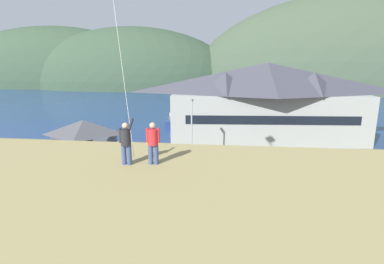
# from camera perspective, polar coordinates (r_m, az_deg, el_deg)

# --- Properties ---
(ground_plane) EXTENTS (600.00, 600.00, 0.00)m
(ground_plane) POSITION_cam_1_polar(r_m,az_deg,el_deg) (24.50, -5.50, -13.22)
(ground_plane) COLOR #66604C
(parking_lot_pad) EXTENTS (40.00, 20.00, 0.10)m
(parking_lot_pad) POSITION_cam_1_polar(r_m,az_deg,el_deg) (28.96, -3.46, -8.79)
(parking_lot_pad) COLOR slate
(parking_lot_pad) RESTS_ON ground
(bay_water) EXTENTS (360.00, 84.00, 0.03)m
(bay_water) POSITION_cam_1_polar(r_m,az_deg,el_deg) (82.31, 3.09, 5.52)
(bay_water) COLOR navy
(bay_water) RESTS_ON ground
(far_hill_west_ridge) EXTENTS (109.45, 47.00, 53.21)m
(far_hill_west_ridge) POSITION_cam_1_polar(r_m,az_deg,el_deg) (157.94, -24.50, 8.00)
(far_hill_west_ridge) COLOR #334733
(far_hill_west_ridge) RESTS_ON ground
(far_hill_east_peak) EXTENTS (94.58, 48.45, 50.72)m
(far_hill_east_peak) POSITION_cam_1_polar(r_m,az_deg,el_deg) (137.20, -11.28, 8.32)
(far_hill_east_peak) COLOR #334733
(far_hill_east_peak) RESTS_ON ground
(far_hill_center_saddle) EXTENTS (149.76, 64.04, 77.20)m
(far_hill_center_saddle) POSITION_cam_1_polar(r_m,az_deg,el_deg) (144.20, 30.82, 6.96)
(far_hill_center_saddle) COLOR #3D4C38
(far_hill_center_saddle) RESTS_ON ground
(harbor_lodge) EXTENTS (28.09, 12.03, 10.73)m
(harbor_lodge) POSITION_cam_1_polar(r_m,az_deg,el_deg) (43.65, 13.79, 5.95)
(harbor_lodge) COLOR #999E99
(harbor_lodge) RESTS_ON ground
(storage_shed_near_lot) EXTENTS (7.11, 5.85, 4.74)m
(storage_shed_near_lot) POSITION_cam_1_polar(r_m,az_deg,el_deg) (34.99, -19.55, -1.52)
(storage_shed_near_lot) COLOR #474C56
(storage_shed_near_lot) RESTS_ON ground
(storage_shed_waterside) EXTENTS (5.57, 5.06, 4.41)m
(storage_shed_waterside) POSITION_cam_1_polar(r_m,az_deg,el_deg) (44.14, 0.24, 1.94)
(storage_shed_waterside) COLOR #338475
(storage_shed_waterside) RESTS_ON ground
(wharf_dock) EXTENTS (3.20, 14.21, 0.70)m
(wharf_dock) POSITION_cam_1_polar(r_m,az_deg,el_deg) (57.00, 0.88, 2.49)
(wharf_dock) COLOR #70604C
(wharf_dock) RESTS_ON ground
(moored_boat_wharfside) EXTENTS (2.67, 7.05, 2.16)m
(moored_boat_wharfside) POSITION_cam_1_polar(r_m,az_deg,el_deg) (54.44, -3.04, 2.37)
(moored_boat_wharfside) COLOR navy
(moored_boat_wharfside) RESTS_ON ground
(parked_car_front_row_silver) EXTENTS (4.34, 2.34, 1.82)m
(parked_car_front_row_silver) POSITION_cam_1_polar(r_m,az_deg,el_deg) (23.20, 11.40, -12.09)
(parked_car_front_row_silver) COLOR slate
(parked_car_front_row_silver) RESTS_ON parking_lot_pad
(parked_car_back_row_left) EXTENTS (4.22, 2.08, 1.82)m
(parked_car_back_row_left) POSITION_cam_1_polar(r_m,az_deg,el_deg) (30.18, 15.68, -6.30)
(parked_car_back_row_left) COLOR #9EA3A8
(parked_car_back_row_left) RESTS_ON parking_lot_pad
(parked_car_mid_row_center) EXTENTS (4.20, 2.06, 1.82)m
(parked_car_mid_row_center) POSITION_cam_1_polar(r_m,az_deg,el_deg) (24.57, -15.28, -10.82)
(parked_car_mid_row_center) COLOR slate
(parked_car_mid_row_center) RESTS_ON parking_lot_pad
(parked_car_mid_row_far) EXTENTS (4.31, 2.27, 1.82)m
(parked_car_mid_row_far) POSITION_cam_1_polar(r_m,az_deg,el_deg) (25.79, 21.23, -10.10)
(parked_car_mid_row_far) COLOR #9EA3A8
(parked_car_mid_row_far) RESTS_ON parking_lot_pad
(parked_car_mid_row_near) EXTENTS (4.29, 2.23, 1.82)m
(parked_car_mid_row_near) POSITION_cam_1_polar(r_m,az_deg,el_deg) (29.39, -8.11, -6.45)
(parked_car_mid_row_near) COLOR black
(parked_car_mid_row_near) RESTS_ON parking_lot_pad
(parked_car_corner_spot) EXTENTS (4.34, 2.34, 1.82)m
(parked_car_corner_spot) POSITION_cam_1_polar(r_m,az_deg,el_deg) (32.57, 26.20, -5.75)
(parked_car_corner_spot) COLOR red
(parked_car_corner_spot) RESTS_ON parking_lot_pad
(parked_car_lone_by_shed) EXTENTS (4.26, 2.17, 1.82)m
(parked_car_lone_by_shed) POSITION_cam_1_polar(r_m,az_deg,el_deg) (29.30, 3.63, -6.41)
(parked_car_lone_by_shed) COLOR navy
(parked_car_lone_by_shed) RESTS_ON parking_lot_pad
(parking_light_pole) EXTENTS (0.24, 0.78, 6.78)m
(parking_light_pole) POSITION_cam_1_polar(r_m,az_deg,el_deg) (32.94, -0.06, 1.16)
(parking_light_pole) COLOR #ADADB2
(parking_light_pole) RESTS_ON parking_lot_pad
(person_kite_flyer) EXTENTS (0.51, 0.66, 1.86)m
(person_kite_flyer) POSITION_cam_1_polar(r_m,az_deg,el_deg) (12.48, -12.33, -1.82)
(person_kite_flyer) COLOR #384770
(person_kite_flyer) RESTS_ON grassy_hill_foreground
(person_companion) EXTENTS (0.55, 0.40, 1.74)m
(person_companion) POSITION_cam_1_polar(r_m,az_deg,el_deg) (12.34, -7.35, -1.88)
(person_companion) COLOR #384770
(person_companion) RESTS_ON grassy_hill_foreground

